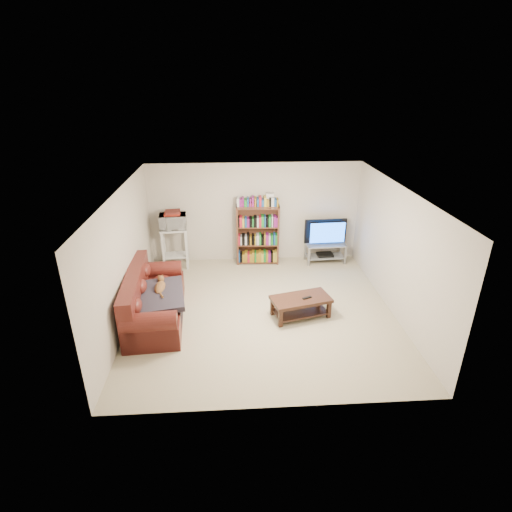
{
  "coord_description": "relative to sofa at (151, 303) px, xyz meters",
  "views": [
    {
      "loc": [
        -0.55,
        -6.65,
        4.14
      ],
      "look_at": [
        -0.1,
        0.4,
        1.0
      ],
      "focal_mm": 28.0,
      "sensor_mm": 36.0,
      "label": 1
    }
  ],
  "objects": [
    {
      "name": "game_boxes",
      "position": [
        0.19,
        2.25,
        1.01
      ],
      "size": [
        0.38,
        0.34,
        0.05
      ],
      "primitive_type": "cube",
      "rotation": [
        0.0,
        0.0,
        0.08
      ],
      "color": "maroon",
      "rests_on": "microwave"
    },
    {
      "name": "wall_back",
      "position": [
        2.09,
        2.61,
        0.87
      ],
      "size": [
        5.0,
        0.0,
        5.0
      ],
      "primitive_type": "plane",
      "rotation": [
        1.57,
        0.0,
        0.0
      ],
      "color": "beige",
      "rests_on": "ground"
    },
    {
      "name": "shelf_clutter",
      "position": [
        2.25,
        2.38,
        1.23
      ],
      "size": [
        0.74,
        0.24,
        0.28
      ],
      "rotation": [
        0.0,
        0.0,
        -0.05
      ],
      "color": "silver",
      "rests_on": "bookshelf"
    },
    {
      "name": "coffee_table",
      "position": [
        2.8,
        -0.12,
        -0.05
      ],
      "size": [
        1.2,
        0.8,
        0.4
      ],
      "rotation": [
        0.0,
        0.0,
        0.25
      ],
      "color": "#331B12",
      "rests_on": "floor"
    },
    {
      "name": "microwave",
      "position": [
        0.19,
        2.25,
        0.82
      ],
      "size": [
        0.64,
        0.46,
        0.33
      ],
      "primitive_type": "imported",
      "rotation": [
        0.0,
        0.0,
        0.08
      ],
      "color": "silver",
      "rests_on": "microwave_stand"
    },
    {
      "name": "microwave_stand",
      "position": [
        0.19,
        2.25,
        0.3
      ],
      "size": [
        0.65,
        0.5,
        0.98
      ],
      "rotation": [
        0.0,
        0.0,
        0.08
      ],
      "color": "silver",
      "rests_on": "floor"
    },
    {
      "name": "wall_front",
      "position": [
        2.09,
        -2.39,
        0.87
      ],
      "size": [
        5.0,
        0.0,
        5.0
      ],
      "primitive_type": "plane",
      "rotation": [
        -1.57,
        0.0,
        0.0
      ],
      "color": "beige",
      "rests_on": "ground"
    },
    {
      "name": "cat",
      "position": [
        0.18,
        0.06,
        0.28
      ],
      "size": [
        0.28,
        0.62,
        0.18
      ],
      "primitive_type": null,
      "rotation": [
        0.0,
        0.0,
        0.07
      ],
      "color": "brown",
      "rests_on": "sofa"
    },
    {
      "name": "sofa",
      "position": [
        0.0,
        0.0,
        0.0
      ],
      "size": [
        1.11,
        2.27,
        0.94
      ],
      "rotation": [
        0.0,
        0.0,
        0.07
      ],
      "color": "#551B15",
      "rests_on": "floor"
    },
    {
      "name": "ceiling",
      "position": [
        2.09,
        0.11,
        2.07
      ],
      "size": [
        5.0,
        5.0,
        0.0
      ],
      "primitive_type": "plane",
      "rotation": [
        3.14,
        0.0,
        0.0
      ],
      "color": "white",
      "rests_on": "ground"
    },
    {
      "name": "floor",
      "position": [
        2.09,
        0.11,
        -0.33
      ],
      "size": [
        5.0,
        5.0,
        0.0
      ],
      "primitive_type": "plane",
      "color": "#C3B691",
      "rests_on": "ground"
    },
    {
      "name": "bookshelf",
      "position": [
        2.15,
        2.37,
        0.42
      ],
      "size": [
        1.02,
        0.36,
        1.45
      ],
      "rotation": [
        0.0,
        0.0,
        -0.05
      ],
      "color": "#562F1D",
      "rests_on": "floor"
    },
    {
      "name": "wall_left",
      "position": [
        -0.41,
        0.11,
        0.87
      ],
      "size": [
        0.0,
        5.0,
        5.0
      ],
      "primitive_type": "plane",
      "rotation": [
        1.57,
        0.0,
        1.57
      ],
      "color": "beige",
      "rests_on": "ground"
    },
    {
      "name": "remote",
      "position": [
        2.9,
        -0.14,
        0.08
      ],
      "size": [
        0.18,
        0.12,
        0.02
      ],
      "primitive_type": "cube",
      "rotation": [
        0.0,
        0.0,
        0.4
      ],
      "color": "black",
      "rests_on": "coffee_table"
    },
    {
      "name": "tv_stand",
      "position": [
        3.8,
        2.3,
        -0.0
      ],
      "size": [
        0.98,
        0.47,
        0.48
      ],
      "rotation": [
        0.0,
        0.0,
        0.04
      ],
      "color": "#999EA3",
      "rests_on": "floor"
    },
    {
      "name": "dvd_player",
      "position": [
        3.8,
        2.3,
        -0.14
      ],
      "size": [
        0.39,
        0.28,
        0.06
      ],
      "primitive_type": "cube",
      "rotation": [
        0.0,
        0.0,
        0.04
      ],
      "color": "black",
      "rests_on": "tv_stand"
    },
    {
      "name": "television",
      "position": [
        3.8,
        2.3,
        0.45
      ],
      "size": [
        1.04,
        0.18,
        0.59
      ],
      "primitive_type": "imported",
      "rotation": [
        0.0,
        0.0,
        3.19
      ],
      "color": "black",
      "rests_on": "tv_stand"
    },
    {
      "name": "wall_right",
      "position": [
        4.59,
        0.11,
        0.87
      ],
      "size": [
        0.0,
        5.0,
        5.0
      ],
      "primitive_type": "plane",
      "rotation": [
        1.57,
        0.0,
        -1.57
      ],
      "color": "beige",
      "rests_on": "ground"
    },
    {
      "name": "blanket",
      "position": [
        0.2,
        -0.14,
        0.22
      ],
      "size": [
        1.01,
        1.22,
        0.19
      ],
      "primitive_type": "cube",
      "rotation": [
        0.05,
        -0.04,
        0.15
      ],
      "color": "#2F2A35",
      "rests_on": "sofa"
    }
  ]
}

